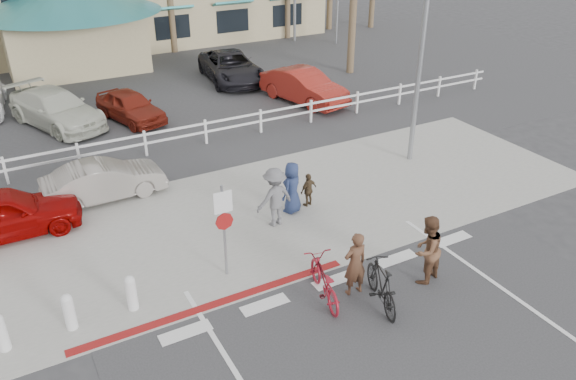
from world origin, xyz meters
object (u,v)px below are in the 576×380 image
bike_black (381,285)px  bike_red (324,281)px  sign_post (224,226)px  car_white_sedan (104,181)px  car_red_compact (2,214)px

bike_black → bike_red: bearing=-21.9°
bike_red → bike_black: 1.37m
sign_post → car_white_sedan: 6.01m
sign_post → bike_black: 4.09m
bike_red → car_white_sedan: car_white_sedan is taller
bike_red → bike_black: bike_black is taller
bike_red → car_white_sedan: bearing=-52.8°
car_red_compact → sign_post: bearing=-134.1°
bike_black → sign_post: bearing=-29.6°
bike_red → car_white_sedan: (-3.47, 7.71, 0.11)m
bike_red → car_red_compact: bearing=-33.3°
bike_black → car_red_compact: 10.78m
car_white_sedan → bike_black: bearing=-153.5°
sign_post → car_red_compact: size_ratio=0.68×
sign_post → bike_red: size_ratio=1.47×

